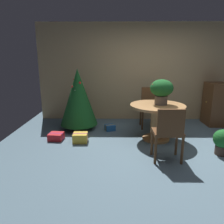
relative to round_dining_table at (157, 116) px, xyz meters
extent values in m
plane|color=slate|center=(0.04, -0.58, -0.53)|extent=(6.60, 6.60, 0.00)
cube|color=tan|center=(0.04, 1.62, 0.77)|extent=(6.00, 0.10, 2.60)
cylinder|color=#B27F4C|center=(0.00, 0.00, -0.51)|extent=(0.57, 0.57, 0.04)
cylinder|color=#B27F4C|center=(0.00, 0.00, -0.15)|extent=(0.25, 0.25, 0.67)
cylinder|color=#B27F4C|center=(0.00, 0.00, 0.21)|extent=(1.13, 1.13, 0.05)
cylinder|color=#665B51|center=(0.07, 0.03, 0.32)|extent=(0.26, 0.26, 0.18)
ellipsoid|color=#195623|center=(0.07, 0.03, 0.58)|extent=(0.47, 0.47, 0.35)
sphere|color=red|center=(-0.11, -0.02, 0.64)|extent=(0.06, 0.06, 0.06)
sphere|color=red|center=(-0.05, -0.07, 0.64)|extent=(0.05, 0.05, 0.05)
sphere|color=red|center=(0.02, -0.08, 0.65)|extent=(0.06, 0.06, 0.06)
sphere|color=red|center=(0.05, -0.09, 0.60)|extent=(0.08, 0.08, 0.08)
cylinder|color=brown|center=(0.21, 0.63, -0.30)|extent=(0.04, 0.04, 0.46)
cylinder|color=brown|center=(-0.21, 0.63, -0.30)|extent=(0.04, 0.04, 0.46)
cylinder|color=brown|center=(0.21, 1.02, -0.30)|extent=(0.04, 0.04, 0.46)
cylinder|color=brown|center=(-0.21, 1.02, -0.30)|extent=(0.04, 0.04, 0.46)
cube|color=brown|center=(0.00, 0.82, -0.04)|extent=(0.47, 0.43, 0.05)
cube|color=brown|center=(0.00, 1.01, 0.22)|extent=(0.42, 0.05, 0.47)
cylinder|color=brown|center=(-0.22, -0.74, -0.29)|extent=(0.04, 0.04, 0.46)
cylinder|color=brown|center=(0.22, -0.74, -0.29)|extent=(0.04, 0.04, 0.46)
cylinder|color=brown|center=(-0.22, -1.08, -0.29)|extent=(0.04, 0.04, 0.46)
cylinder|color=brown|center=(0.22, -1.08, -0.29)|extent=(0.04, 0.04, 0.46)
cube|color=brown|center=(0.00, -0.91, -0.04)|extent=(0.48, 0.38, 0.05)
cube|color=brown|center=(0.00, -1.07, 0.19)|extent=(0.43, 0.05, 0.41)
cylinder|color=brown|center=(-1.75, 0.68, -0.46)|extent=(0.10, 0.10, 0.12)
cone|color=#195623|center=(-1.75, 0.68, 0.27)|extent=(0.89, 0.89, 1.34)
sphere|color=silver|center=(-1.79, 0.55, 0.44)|extent=(0.05, 0.05, 0.05)
sphere|color=red|center=(-1.83, 0.68, 0.68)|extent=(0.04, 0.04, 0.04)
sphere|color=red|center=(-1.86, 0.62, 0.52)|extent=(0.06, 0.06, 0.06)
sphere|color=#2D51A8|center=(-1.82, 0.79, 0.51)|extent=(0.05, 0.05, 0.05)
sphere|color=red|center=(-1.73, 0.47, 0.19)|extent=(0.05, 0.05, 0.05)
sphere|color=#2D51A8|center=(-1.82, 0.91, 0.16)|extent=(0.07, 0.07, 0.07)
sphere|color=red|center=(-1.69, 0.60, 0.61)|extent=(0.06, 0.06, 0.06)
cube|color=#1E569E|center=(-0.99, 0.57, -0.46)|extent=(0.27, 0.26, 0.14)
cube|color=gold|center=(-0.99, 0.57, -0.46)|extent=(0.22, 0.11, 0.14)
cube|color=red|center=(-2.13, -0.05, -0.45)|extent=(0.31, 0.29, 0.15)
cube|color=#9E287A|center=(-2.13, -0.05, -0.45)|extent=(0.29, 0.06, 0.15)
cube|color=gold|center=(-1.59, -0.17, -0.43)|extent=(0.30, 0.27, 0.19)
cube|color=#9E287A|center=(-1.59, -0.17, -0.43)|extent=(0.30, 0.04, 0.19)
cube|color=brown|center=(1.73, 1.09, 0.02)|extent=(0.50, 0.61, 1.09)
sphere|color=#B29338|center=(1.47, 1.09, 0.07)|extent=(0.04, 0.04, 0.04)
cylinder|color=#4C382D|center=(1.04, -0.71, -0.44)|extent=(0.23, 0.23, 0.17)
sphere|color=#1E6628|center=(1.04, -0.71, -0.23)|extent=(0.34, 0.34, 0.34)
camera|label=1|loc=(-0.88, -4.23, 1.16)|focal=33.74mm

